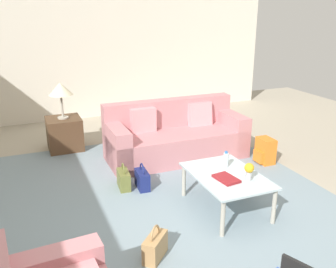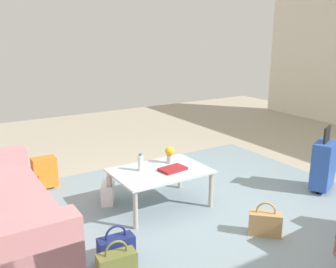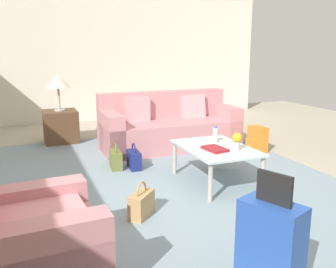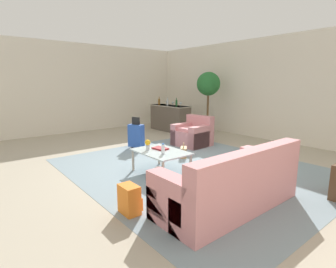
{
  "view_description": "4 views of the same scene",
  "coord_description": "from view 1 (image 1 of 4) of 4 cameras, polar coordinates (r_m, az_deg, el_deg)",
  "views": [
    {
      "loc": [
        -3.04,
        1.65,
        2.31
      ],
      "look_at": [
        0.74,
        0.11,
        0.92
      ],
      "focal_mm": 40.0,
      "sensor_mm": 36.0,
      "label": 1
    },
    {
      "loc": [
        2.44,
        2.98,
        1.97
      ],
      "look_at": [
        0.61,
        0.02,
        1.03
      ],
      "focal_mm": 40.0,
      "sensor_mm": 36.0,
      "label": 2
    },
    {
      "loc": [
        -3.38,
        1.62,
        1.59
      ],
      "look_at": [
        0.58,
        0.04,
        0.62
      ],
      "focal_mm": 40.0,
      "sensor_mm": 36.0,
      "label": 3
    },
    {
      "loc": [
        4.27,
        -3.45,
        1.73
      ],
      "look_at": [
        0.59,
        -0.48,
        0.81
      ],
      "focal_mm": 28.0,
      "sensor_mm": 36.0,
      "label": 4
    }
  ],
  "objects": [
    {
      "name": "water_bottle",
      "position": [
        4.63,
        8.81,
        -3.9
      ],
      "size": [
        0.06,
        0.06,
        0.2
      ],
      "color": "silver",
      "rests_on": "coffee_table"
    },
    {
      "name": "flower_vase",
      "position": [
        4.32,
        12.25,
        -5.39
      ],
      "size": [
        0.11,
        0.11,
        0.21
      ],
      "color": "#B2B7BC",
      "rests_on": "coffee_table"
    },
    {
      "name": "coffee_table",
      "position": [
        4.48,
        8.92,
        -6.73
      ],
      "size": [
        1.08,
        0.75,
        0.45
      ],
      "color": "silver",
      "rests_on": "ground"
    },
    {
      "name": "side_table",
      "position": [
        6.59,
        -15.48,
        0.05
      ],
      "size": [
        0.56,
        0.56,
        0.55
      ],
      "primitive_type": "cube",
      "color": "#513823",
      "rests_on": "ground"
    },
    {
      "name": "table_lamp",
      "position": [
        6.4,
        -16.07,
        6.5
      ],
      "size": [
        0.4,
        0.4,
        0.6
      ],
      "color": "#ADA899",
      "rests_on": "side_table"
    },
    {
      "name": "handbag_white",
      "position": [
        5.17,
        10.06,
        -6.51
      ],
      "size": [
        0.27,
        0.35,
        0.36
      ],
      "color": "white",
      "rests_on": "ground"
    },
    {
      "name": "handbag_navy",
      "position": [
        5.05,
        -3.94,
        -6.9
      ],
      "size": [
        0.33,
        0.16,
        0.36
      ],
      "color": "navy",
      "rests_on": "ground"
    },
    {
      "name": "area_rug",
      "position": [
        4.54,
        -0.43,
        -11.74
      ],
      "size": [
        5.2,
        4.4,
        0.01
      ],
      "primitive_type": "cube",
      "color": "gray",
      "rests_on": "ground"
    },
    {
      "name": "couch",
      "position": [
        6.03,
        0.97,
        -0.6
      ],
      "size": [
        0.9,
        2.19,
        0.9
      ],
      "color": "#C67F84",
      "rests_on": "ground"
    },
    {
      "name": "wall_right",
      "position": [
        8.3,
        -10.98,
        13.15
      ],
      "size": [
        0.12,
        8.0,
        3.1
      ],
      "primitive_type": "cube",
      "color": "silver",
      "rests_on": "ground"
    },
    {
      "name": "coffee_table_book",
      "position": [
        4.32,
        8.86,
        -6.73
      ],
      "size": [
        0.32,
        0.23,
        0.03
      ],
      "primitive_type": "cube",
      "rotation": [
        0.0,
        0.0,
        0.13
      ],
      "color": "maroon",
      "rests_on": "coffee_table"
    },
    {
      "name": "handbag_olive",
      "position": [
        5.07,
        -6.77,
        -6.85
      ],
      "size": [
        0.33,
        0.17,
        0.36
      ],
      "color": "olive",
      "rests_on": "ground"
    },
    {
      "name": "backpack_orange",
      "position": [
        6.0,
        14.53,
        -2.54
      ],
      "size": [
        0.3,
        0.25,
        0.4
      ],
      "color": "orange",
      "rests_on": "ground"
    },
    {
      "name": "handbag_tan",
      "position": [
        3.75,
        -1.98,
        -16.77
      ],
      "size": [
        0.33,
        0.32,
        0.36
      ],
      "color": "tan",
      "rests_on": "ground"
    },
    {
      "name": "ground_plane",
      "position": [
        4.16,
        5.42,
        -15.09
      ],
      "size": [
        12.0,
        12.0,
        0.0
      ],
      "primitive_type": "plane",
      "color": "#A89E89"
    }
  ]
}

